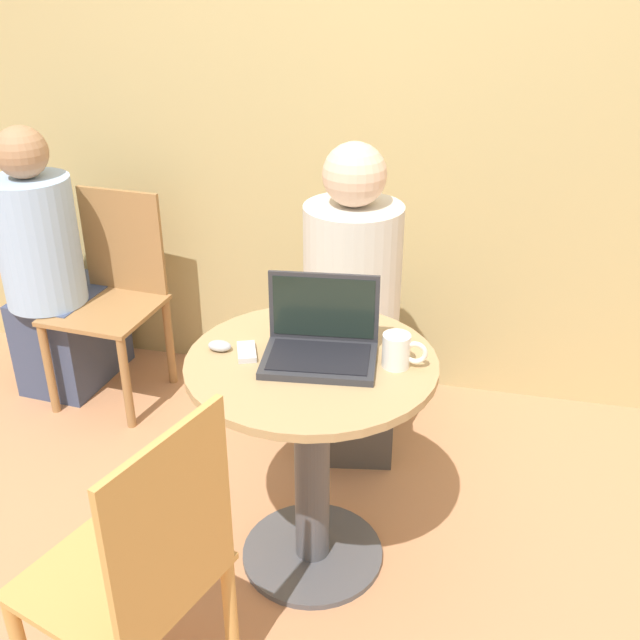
# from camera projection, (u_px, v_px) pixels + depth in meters

# --- Properties ---
(ground_plane) EXTENTS (12.00, 12.00, 0.00)m
(ground_plane) POSITION_uv_depth(u_px,v_px,m) (313.00, 555.00, 2.40)
(ground_plane) COLOR tan
(back_wall) EXTENTS (7.00, 0.05, 2.60)m
(back_wall) POSITION_uv_depth(u_px,v_px,m) (383.00, 77.00, 2.80)
(back_wall) COLOR tan
(back_wall) RESTS_ON ground_plane
(round_table) EXTENTS (0.71, 0.71, 0.73)m
(round_table) POSITION_uv_depth(u_px,v_px,m) (312.00, 431.00, 2.18)
(round_table) COLOR #4C4C51
(round_table) RESTS_ON ground_plane
(laptop) EXTENTS (0.33, 0.25, 0.22)m
(laptop) POSITION_uv_depth(u_px,v_px,m) (321.00, 342.00, 2.06)
(laptop) COLOR #2D2D33
(laptop) RESTS_ON round_table
(cell_phone) EXTENTS (0.08, 0.11, 0.02)m
(cell_phone) POSITION_uv_depth(u_px,v_px,m) (247.00, 352.00, 2.09)
(cell_phone) COLOR silver
(cell_phone) RESTS_ON round_table
(computer_mouse) EXTENTS (0.07, 0.04, 0.03)m
(computer_mouse) POSITION_uv_depth(u_px,v_px,m) (220.00, 346.00, 2.11)
(computer_mouse) COLOR #B2B2B7
(computer_mouse) RESTS_ON round_table
(coffee_cup) EXTENTS (0.12, 0.08, 0.10)m
(coffee_cup) POSITION_uv_depth(u_px,v_px,m) (398.00, 351.00, 2.02)
(coffee_cup) COLOR white
(coffee_cup) RESTS_ON round_table
(chair_empty) EXTENTS (0.51, 0.51, 0.89)m
(chair_empty) POSITION_uv_depth(u_px,v_px,m) (141.00, 578.00, 1.72)
(chair_empty) COLOR tan
(chair_empty) RESTS_ON ground_plane
(person_seated) EXTENTS (0.40, 0.54, 1.19)m
(person_seated) POSITION_uv_depth(u_px,v_px,m) (351.00, 329.00, 2.72)
(person_seated) COLOR #4C4742
(person_seated) RESTS_ON ground_plane
(chair_background) EXTENTS (0.43, 0.43, 0.86)m
(chair_background) POSITION_uv_depth(u_px,v_px,m) (113.00, 297.00, 3.09)
(chair_background) COLOR #9E7042
(chair_background) RESTS_ON ground_plane
(person_background) EXTENTS (0.34, 0.51, 1.15)m
(person_background) POSITION_uv_depth(u_px,v_px,m) (55.00, 284.00, 3.11)
(person_background) COLOR #3D4766
(person_background) RESTS_ON ground_plane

